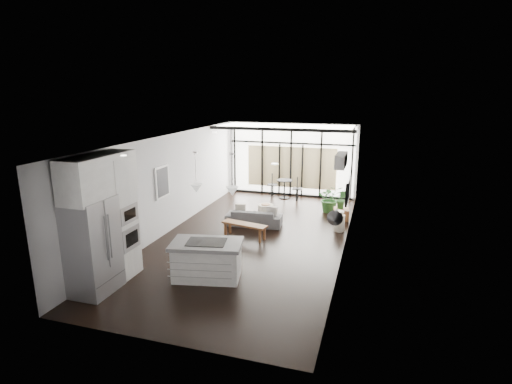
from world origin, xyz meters
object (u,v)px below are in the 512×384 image
Objects in this scene: tv at (348,191)px; pouf at (266,211)px; island at (207,260)px; milk_can at (339,221)px; fridge at (92,246)px; sofa at (254,215)px; console_bench at (244,231)px.

pouf is at bearing 160.08° from tv.
milk_can is at bearing 45.80° from island.
fridge is (-1.94, -1.23, 0.57)m from island.
tv is (2.75, -0.04, 0.97)m from sofa.
milk_can is at bearing 40.18° from console_bench.
sofa is 0.93m from pouf.
sofa is 3.33× the size of pouf.
island is 2.36m from fridge.
pouf is at bearing 77.65° from island.
pouf is 0.82× the size of milk_can.
console_bench is (1.93, 3.79, -0.77)m from fridge.
console_bench is 1.19× the size of tv.
sofa is (-0.07, 3.67, -0.09)m from island.
milk_can is 0.56× the size of tv.
console_bench is (0.06, -1.10, -0.12)m from sofa.
tv reaches higher than console_bench.
console_bench is 2.13× the size of milk_can.
sofa is at bearing 69.08° from fridge.
pouf is (0.05, 2.02, -0.01)m from console_bench.
tv is (0.21, -0.27, 0.99)m from milk_can.
tv reaches higher than milk_can.
milk_can is at bearing -15.69° from pouf.
island is 2.48× the size of milk_can.
island is at bearing -78.13° from console_bench.
console_bench is 3.09m from tv.
island is 0.90× the size of sofa.
island is at bearing -122.37° from milk_can.
pouf is 2.53m from milk_can.
tv is at bearing 46.40° from fridge.
island is 3.01× the size of pouf.
milk_can is (2.54, 0.23, -0.02)m from sofa.
island is 1.16× the size of console_bench.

